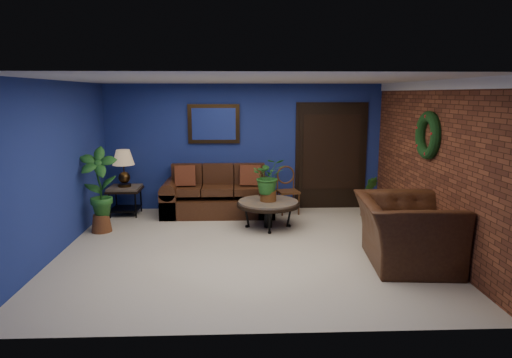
{
  "coord_description": "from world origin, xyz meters",
  "views": [
    {
      "loc": [
        -0.13,
        -6.59,
        2.31
      ],
      "look_at": [
        0.16,
        0.55,
        0.97
      ],
      "focal_mm": 32.0,
      "sensor_mm": 36.0,
      "label": 1
    }
  ],
  "objects_px": {
    "table_lamp": "(124,164)",
    "end_table": "(125,193)",
    "sofa": "(218,198)",
    "side_chair": "(287,187)",
    "armchair": "(406,232)",
    "coffee_table": "(268,204)"
  },
  "relations": [
    {
      "from": "sofa",
      "to": "side_chair",
      "type": "bearing_deg",
      "value": 1.52
    },
    {
      "from": "table_lamp",
      "to": "armchair",
      "type": "xyz_separation_m",
      "value": [
        4.45,
        -2.76,
        -0.54
      ]
    },
    {
      "from": "coffee_table",
      "to": "armchair",
      "type": "relative_size",
      "value": 0.78
    },
    {
      "from": "side_chair",
      "to": "coffee_table",
      "type": "bearing_deg",
      "value": -124.71
    },
    {
      "from": "armchair",
      "to": "table_lamp",
      "type": "bearing_deg",
      "value": 63.07
    },
    {
      "from": "sofa",
      "to": "coffee_table",
      "type": "xyz_separation_m",
      "value": [
        0.91,
        -0.98,
        0.1
      ]
    },
    {
      "from": "sofa",
      "to": "table_lamp",
      "type": "bearing_deg",
      "value": -179.02
    },
    {
      "from": "end_table",
      "to": "armchair",
      "type": "height_order",
      "value": "armchair"
    },
    {
      "from": "coffee_table",
      "to": "table_lamp",
      "type": "distance_m",
      "value": 2.91
    },
    {
      "from": "sofa",
      "to": "table_lamp",
      "type": "xyz_separation_m",
      "value": [
        -1.79,
        -0.03,
        0.68
      ]
    },
    {
      "from": "sofa",
      "to": "coffee_table",
      "type": "distance_m",
      "value": 1.33
    },
    {
      "from": "armchair",
      "to": "sofa",
      "type": "bearing_deg",
      "value": 48.55
    },
    {
      "from": "coffee_table",
      "to": "end_table",
      "type": "xyz_separation_m",
      "value": [
        -2.69,
        0.94,
        0.01
      ]
    },
    {
      "from": "table_lamp",
      "to": "end_table",
      "type": "bearing_deg",
      "value": -45.0
    },
    {
      "from": "side_chair",
      "to": "armchair",
      "type": "bearing_deg",
      "value": -76.18
    },
    {
      "from": "end_table",
      "to": "table_lamp",
      "type": "relative_size",
      "value": 0.9
    },
    {
      "from": "table_lamp",
      "to": "armchair",
      "type": "height_order",
      "value": "table_lamp"
    },
    {
      "from": "end_table",
      "to": "armchair",
      "type": "xyz_separation_m",
      "value": [
        4.45,
        -2.76,
        0.03
      ]
    },
    {
      "from": "coffee_table",
      "to": "table_lamp",
      "type": "xyz_separation_m",
      "value": [
        -2.69,
        0.94,
        0.58
      ]
    },
    {
      "from": "sofa",
      "to": "side_chair",
      "type": "relative_size",
      "value": 2.34
    },
    {
      "from": "sofa",
      "to": "armchair",
      "type": "bearing_deg",
      "value": -46.32
    },
    {
      "from": "sofa",
      "to": "coffee_table",
      "type": "height_order",
      "value": "sofa"
    }
  ]
}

